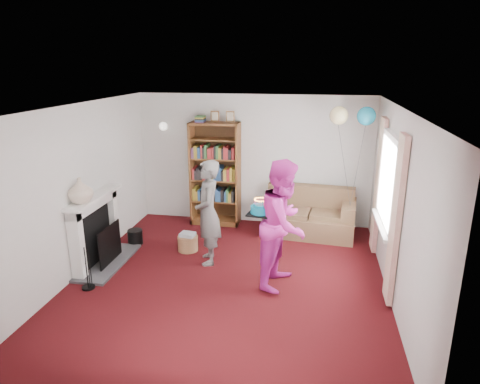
% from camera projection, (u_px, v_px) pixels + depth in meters
% --- Properties ---
extents(ground, '(5.00, 5.00, 0.00)m').
position_uv_depth(ground, '(228.00, 280.00, 6.27)').
color(ground, '#350907').
rests_on(ground, ground).
extents(wall_back, '(4.50, 0.02, 2.50)m').
position_uv_depth(wall_back, '(254.00, 160.00, 8.27)').
color(wall_back, silver).
rests_on(wall_back, ground).
extents(wall_left, '(0.02, 5.00, 2.50)m').
position_uv_depth(wall_left, '(77.00, 191.00, 6.29)').
color(wall_left, silver).
rests_on(wall_left, ground).
extents(wall_right, '(0.02, 5.00, 2.50)m').
position_uv_depth(wall_right, '(398.00, 208.00, 5.53)').
color(wall_right, silver).
rests_on(wall_right, ground).
extents(ceiling, '(4.50, 5.00, 0.01)m').
position_uv_depth(ceiling, '(227.00, 107.00, 5.54)').
color(ceiling, white).
rests_on(ceiling, wall_back).
extents(fireplace, '(0.55, 1.80, 1.12)m').
position_uv_depth(fireplace, '(99.00, 233.00, 6.65)').
color(fireplace, '#3F3F42').
rests_on(fireplace, ground).
extents(window_bay, '(0.14, 2.02, 2.20)m').
position_uv_depth(window_bay, '(387.00, 198.00, 6.12)').
color(window_bay, white).
rests_on(window_bay, ground).
extents(wall_sconce, '(0.16, 0.23, 0.16)m').
position_uv_depth(wall_sconce, '(163.00, 126.00, 8.24)').
color(wall_sconce, gold).
rests_on(wall_sconce, ground).
extents(bookcase, '(0.94, 0.42, 2.20)m').
position_uv_depth(bookcase, '(216.00, 175.00, 8.28)').
color(bookcase, '#472B14').
rests_on(bookcase, ground).
extents(sofa, '(1.61, 0.85, 0.85)m').
position_uv_depth(sofa, '(310.00, 216.00, 7.94)').
color(sofa, brown).
rests_on(sofa, ground).
extents(wicker_basket, '(0.34, 0.34, 0.32)m').
position_uv_depth(wicker_basket, '(188.00, 242.00, 7.23)').
color(wicker_basket, '#976C46').
rests_on(wicker_basket, ground).
extents(person_striped, '(0.55, 0.69, 1.66)m').
position_uv_depth(person_striped, '(208.00, 213.00, 6.62)').
color(person_striped, black).
rests_on(person_striped, ground).
extents(person_magenta, '(0.89, 1.03, 1.82)m').
position_uv_depth(person_magenta, '(284.00, 224.00, 5.94)').
color(person_magenta, '#CE299B').
rests_on(person_magenta, ground).
extents(birthday_cake, '(0.34, 0.34, 0.22)m').
position_uv_depth(birthday_cake, '(261.00, 209.00, 5.96)').
color(birthday_cake, black).
rests_on(birthday_cake, ground).
extents(balloons, '(0.75, 0.31, 1.72)m').
position_uv_depth(balloons, '(353.00, 116.00, 7.02)').
color(balloons, '#3F3F3F').
rests_on(balloons, ground).
extents(mantel_vase, '(0.37, 0.37, 0.37)m').
position_uv_depth(mantel_vase, '(80.00, 190.00, 6.10)').
color(mantel_vase, beige).
rests_on(mantel_vase, fireplace).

